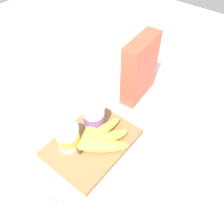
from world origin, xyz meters
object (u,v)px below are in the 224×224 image
Objects in this scene: cutting_board at (92,143)px; spoon at (42,198)px; yogurt_cup_front at (68,137)px; cereal_box at (140,69)px; banana_bunch at (100,137)px; yogurt_cup_back at (94,117)px.

spoon is (-0.22, -0.01, -0.01)m from cutting_board.
cutting_board is 3.39× the size of yogurt_cup_front.
cereal_box is 1.81× the size of spoon.
cutting_board is 0.32m from cereal_box.
cereal_box reaches higher than spoon.
banana_bunch is 0.24m from spoon.
yogurt_cup_back is at bearing 33.36° from cutting_board.
spoon is (-0.27, -0.05, -0.06)m from yogurt_cup_back.
cutting_board is 0.09m from yogurt_cup_front.
yogurt_cup_front is 0.63× the size of spoon.
cutting_board is at bearing 130.71° from banana_bunch.
cutting_board is at bearing -146.64° from yogurt_cup_back.
yogurt_cup_back reaches higher than banana_bunch.
cutting_board is at bearing -39.80° from yogurt_cup_front.
cutting_board reaches higher than spoon.
cutting_board is at bearing -179.94° from cereal_box.
banana_bunch is at bearing -49.29° from cutting_board.
cereal_box is at bearing 4.82° from cutting_board.
spoon is at bearing 179.20° from cereal_box.
cutting_board is 1.18× the size of cereal_box.
banana_bunch is (0.07, -0.06, -0.02)m from yogurt_cup_front.
cutting_board is 0.22m from spoon.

